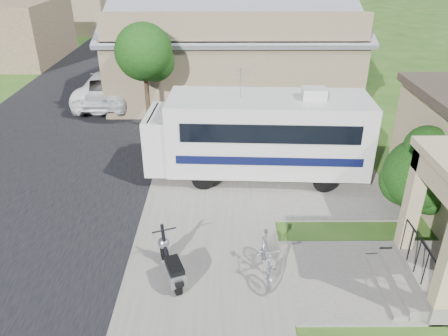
{
  "coord_description": "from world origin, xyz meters",
  "views": [
    {
      "loc": [
        -0.56,
        -9.28,
        7.38
      ],
      "look_at": [
        -0.5,
        2.5,
        1.3
      ],
      "focal_mm": 35.0,
      "sensor_mm": 36.0,
      "label": 1
    }
  ],
  "objects_px": {
    "shrub": "(422,171)",
    "bicycle": "(267,259)",
    "van": "(128,55)",
    "pickup_truck": "(111,87)",
    "garden_hose": "(390,264)",
    "scooter": "(171,265)",
    "motorhome": "(259,133)"
  },
  "relations": [
    {
      "from": "motorhome",
      "to": "van",
      "type": "height_order",
      "value": "motorhome"
    },
    {
      "from": "shrub",
      "to": "bicycle",
      "type": "relative_size",
      "value": 1.58
    },
    {
      "from": "pickup_truck",
      "to": "van",
      "type": "relative_size",
      "value": 1.05
    },
    {
      "from": "pickup_truck",
      "to": "garden_hose",
      "type": "xyz_separation_m",
      "value": [
        9.99,
        -13.14,
        -0.73
      ]
    },
    {
      "from": "motorhome",
      "to": "shrub",
      "type": "distance_m",
      "value": 5.2
    },
    {
      "from": "motorhome",
      "to": "garden_hose",
      "type": "height_order",
      "value": "motorhome"
    },
    {
      "from": "bicycle",
      "to": "shrub",
      "type": "bearing_deg",
      "value": 29.41
    },
    {
      "from": "shrub",
      "to": "bicycle",
      "type": "bearing_deg",
      "value": -149.4
    },
    {
      "from": "scooter",
      "to": "bicycle",
      "type": "height_order",
      "value": "scooter"
    },
    {
      "from": "scooter",
      "to": "pickup_truck",
      "type": "relative_size",
      "value": 0.28
    },
    {
      "from": "van",
      "to": "garden_hose",
      "type": "bearing_deg",
      "value": -63.0
    },
    {
      "from": "scooter",
      "to": "garden_hose",
      "type": "relative_size",
      "value": 4.27
    },
    {
      "from": "scooter",
      "to": "pickup_truck",
      "type": "xyz_separation_m",
      "value": [
        -4.48,
        13.67,
        0.31
      ]
    },
    {
      "from": "shrub",
      "to": "bicycle",
      "type": "height_order",
      "value": "shrub"
    },
    {
      "from": "bicycle",
      "to": "pickup_truck",
      "type": "xyz_separation_m",
      "value": [
        -6.78,
        13.49,
        0.27
      ]
    },
    {
      "from": "motorhome",
      "to": "garden_hose",
      "type": "bearing_deg",
      "value": -55.82
    },
    {
      "from": "motorhome",
      "to": "shrub",
      "type": "relative_size",
      "value": 2.61
    },
    {
      "from": "garden_hose",
      "to": "van",
      "type": "bearing_deg",
      "value": 117.44
    },
    {
      "from": "shrub",
      "to": "bicycle",
      "type": "xyz_separation_m",
      "value": [
        -4.76,
        -2.82,
        -0.93
      ]
    },
    {
      "from": "motorhome",
      "to": "scooter",
      "type": "bearing_deg",
      "value": -111.77
    },
    {
      "from": "van",
      "to": "motorhome",
      "type": "bearing_deg",
      "value": -64.36
    },
    {
      "from": "scooter",
      "to": "van",
      "type": "bearing_deg",
      "value": 82.8
    },
    {
      "from": "motorhome",
      "to": "van",
      "type": "xyz_separation_m",
      "value": [
        -7.47,
        15.26,
        -0.82
      ]
    },
    {
      "from": "motorhome",
      "to": "scooter",
      "type": "height_order",
      "value": "motorhome"
    },
    {
      "from": "pickup_truck",
      "to": "van",
      "type": "distance_m",
      "value": 7.07
    },
    {
      "from": "scooter",
      "to": "garden_hose",
      "type": "xyz_separation_m",
      "value": [
        5.51,
        0.53,
        -0.42
      ]
    },
    {
      "from": "bicycle",
      "to": "van",
      "type": "bearing_deg",
      "value": 108.32
    },
    {
      "from": "van",
      "to": "pickup_truck",
      "type": "bearing_deg",
      "value": -86.39
    },
    {
      "from": "scooter",
      "to": "van",
      "type": "distance_m",
      "value": 21.32
    },
    {
      "from": "garden_hose",
      "to": "shrub",
      "type": "bearing_deg",
      "value": 57.68
    },
    {
      "from": "bicycle",
      "to": "garden_hose",
      "type": "height_order",
      "value": "bicycle"
    },
    {
      "from": "scooter",
      "to": "pickup_truck",
      "type": "height_order",
      "value": "pickup_truck"
    }
  ]
}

